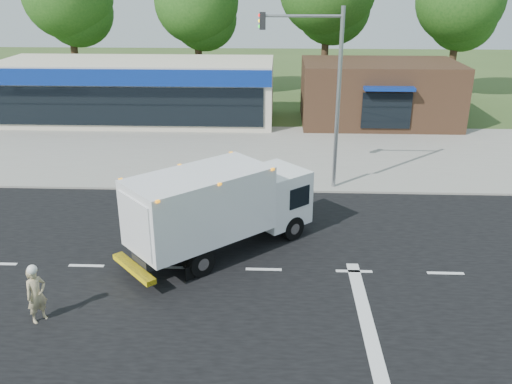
# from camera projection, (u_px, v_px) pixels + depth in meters

# --- Properties ---
(ground) EXTENTS (120.00, 120.00, 0.00)m
(ground) POSITION_uv_depth(u_px,v_px,m) (264.00, 270.00, 18.07)
(ground) COLOR #385123
(ground) RESTS_ON ground
(road_asphalt) EXTENTS (60.00, 14.00, 0.02)m
(road_asphalt) POSITION_uv_depth(u_px,v_px,m) (264.00, 270.00, 18.06)
(road_asphalt) COLOR black
(road_asphalt) RESTS_ON ground
(sidewalk) EXTENTS (60.00, 2.40, 0.12)m
(sidewalk) POSITION_uv_depth(u_px,v_px,m) (269.00, 182.00, 25.65)
(sidewalk) COLOR gray
(sidewalk) RESTS_ON ground
(parking_apron) EXTENTS (60.00, 9.00, 0.02)m
(parking_apron) POSITION_uv_depth(u_px,v_px,m) (271.00, 147.00, 31.06)
(parking_apron) COLOR gray
(parking_apron) RESTS_ON ground
(lane_markings) EXTENTS (55.20, 7.00, 0.01)m
(lane_markings) POSITION_uv_depth(u_px,v_px,m) (306.00, 292.00, 16.75)
(lane_markings) COLOR silver
(lane_markings) RESTS_ON road_asphalt
(ems_box_truck) EXTENTS (6.73, 6.35, 3.14)m
(ems_box_truck) POSITION_uv_depth(u_px,v_px,m) (219.00, 205.00, 18.60)
(ems_box_truck) COLOR black
(ems_box_truck) RESTS_ON ground
(emergency_worker) EXTENTS (0.68, 0.73, 1.78)m
(emergency_worker) POSITION_uv_depth(u_px,v_px,m) (36.00, 294.00, 15.10)
(emergency_worker) COLOR tan
(emergency_worker) RESTS_ON ground
(retail_strip_mall) EXTENTS (18.00, 6.20, 4.00)m
(retail_strip_mall) POSITION_uv_depth(u_px,v_px,m) (138.00, 91.00, 36.16)
(retail_strip_mall) COLOR beige
(retail_strip_mall) RESTS_ON ground
(brown_storefront) EXTENTS (10.00, 6.70, 4.00)m
(brown_storefront) POSITION_uv_depth(u_px,v_px,m) (379.00, 93.00, 35.60)
(brown_storefront) COLOR #382316
(brown_storefront) RESTS_ON ground
(traffic_signal_pole) EXTENTS (3.51, 0.25, 8.00)m
(traffic_signal_pole) POSITION_uv_depth(u_px,v_px,m) (324.00, 81.00, 23.20)
(traffic_signal_pole) COLOR gray
(traffic_signal_pole) RESTS_ON ground
(background_trees) EXTENTS (36.77, 7.39, 12.10)m
(background_trees) POSITION_uv_depth(u_px,v_px,m) (264.00, 1.00, 41.50)
(background_trees) COLOR #332114
(background_trees) RESTS_ON ground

